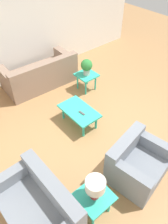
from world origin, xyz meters
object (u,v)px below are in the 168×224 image
at_px(loveseat, 39,208).
at_px(table_lamp, 95,187).
at_px(side_table_plant, 87,77).
at_px(side_table_lamp, 94,198).
at_px(sofa, 41,75).
at_px(armchair, 136,164).
at_px(coffee_table, 79,112).
at_px(potted_plant, 87,66).

bearing_deg(loveseat, table_lamp, 56.64).
xyz_separation_m(side_table_plant, side_table_lamp, (-2.55, 2.03, 0.00)).
distance_m(sofa, loveseat, 3.62).
relative_size(armchair, coffee_table, 1.19).
relative_size(side_table_lamp, potted_plant, 1.19).
xyz_separation_m(coffee_table, side_table_lamp, (-1.67, 1.06, 0.05)).
bearing_deg(side_table_lamp, side_table_plant, -38.46).
xyz_separation_m(loveseat, side_table_lamp, (-0.44, -0.70, 0.08)).
height_order(loveseat, side_table_lamp, loveseat).
xyz_separation_m(loveseat, side_table_plant, (2.11, -2.73, 0.08)).
xyz_separation_m(coffee_table, table_lamp, (-1.67, 1.06, 0.39)).
relative_size(armchair, side_table_lamp, 2.16).
relative_size(armchair, loveseat, 0.80).
height_order(loveseat, table_lamp, table_lamp).
bearing_deg(coffee_table, loveseat, 124.87).
distance_m(armchair, table_lamp, 1.08).
relative_size(side_table_plant, potted_plant, 1.19).
distance_m(armchair, loveseat, 1.75).
height_order(coffee_table, side_table_plant, side_table_plant).
bearing_deg(loveseat, side_table_plant, 126.43).
xyz_separation_m(coffee_table, side_table_plant, (0.88, -0.97, 0.05)).
height_order(sofa, potted_plant, potted_plant).
distance_m(armchair, side_table_plant, 2.75).
distance_m(sofa, side_table_plant, 1.26).
relative_size(side_table_plant, table_lamp, 1.23).
height_order(armchair, loveseat, same).
bearing_deg(potted_plant, armchair, 157.89).
bearing_deg(sofa, potted_plant, 133.06).
height_order(sofa, coffee_table, sofa).
bearing_deg(side_table_plant, sofa, 40.48).
bearing_deg(sofa, loveseat, 60.52).
height_order(coffee_table, table_lamp, table_lamp).
distance_m(sofa, armchair, 3.50).
relative_size(coffee_table, table_lamp, 2.23).
height_order(side_table_lamp, potted_plant, potted_plant).
distance_m(sofa, coffee_table, 1.84).
xyz_separation_m(side_table_lamp, table_lamp, (-0.00, 0.00, 0.34)).
relative_size(coffee_table, potted_plant, 2.16).
height_order(side_table_lamp, table_lamp, table_lamp).
height_order(loveseat, side_table_plant, loveseat).
relative_size(side_table_lamp, table_lamp, 1.23).
distance_m(sofa, potted_plant, 1.32).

